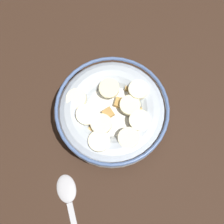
% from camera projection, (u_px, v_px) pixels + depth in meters
% --- Properties ---
extents(ground_plane, '(1.32, 1.32, 0.02)m').
position_uv_depth(ground_plane, '(112.00, 118.00, 0.50)').
color(ground_plane, '#332116').
extents(cereal_bowl, '(0.20, 0.20, 0.06)m').
position_uv_depth(cereal_bowl, '(112.00, 112.00, 0.46)').
color(cereal_bowl, '#B2BCC6').
rests_on(cereal_bowl, ground_plane).
extents(spoon, '(0.14, 0.09, 0.01)m').
position_uv_depth(spoon, '(68.00, 198.00, 0.44)').
color(spoon, '#B7B7BC').
rests_on(spoon, ground_plane).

